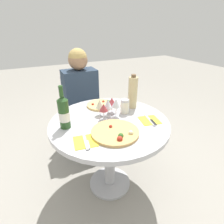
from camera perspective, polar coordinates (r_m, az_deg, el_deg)
ground_plane at (r=1.85m, az=-0.71°, el=-22.19°), size 12.00×12.00×0.00m
dining_table at (r=1.47m, az=-0.84°, el=-7.04°), size 0.95×0.95×0.71m
chair_behind_diner at (r=2.24m, az=-10.05°, el=0.37°), size 0.37×0.37×0.87m
seated_diner at (r=2.07m, az=-9.17°, el=1.79°), size 0.37×0.46×1.18m
pizza_large at (r=1.24m, az=1.14°, el=-6.60°), size 0.34×0.34×0.05m
pizza_small_far at (r=1.65m, az=-3.80°, el=2.36°), size 0.25×0.25×0.04m
wine_bottle at (r=1.30m, az=-15.43°, el=-0.18°), size 0.08×0.08×0.32m
tall_carafe at (r=1.59m, az=6.79°, el=6.39°), size 0.08×0.08×0.31m
sugar_shaker at (r=1.50m, az=4.21°, el=1.88°), size 0.08×0.08×0.12m
wine_glass_front_right at (r=1.41m, az=1.35°, el=2.87°), size 0.07×0.07×0.16m
wine_glass_center at (r=1.43m, az=-1.35°, el=2.65°), size 0.07×0.07×0.15m
wine_glass_back_left at (r=1.44m, az=-4.00°, el=2.66°), size 0.07×0.07×0.15m
wine_glass_front_left at (r=1.38m, az=-2.75°, el=1.36°), size 0.07×0.07×0.14m
wine_glass_back_right at (r=1.48m, az=-0.04°, el=3.37°), size 0.07×0.07×0.14m
place_setting_left at (r=1.17m, az=-8.64°, el=-9.52°), size 0.17×0.19×0.01m
place_setting_right at (r=1.43m, az=12.23°, el=-2.63°), size 0.18×0.19×0.01m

